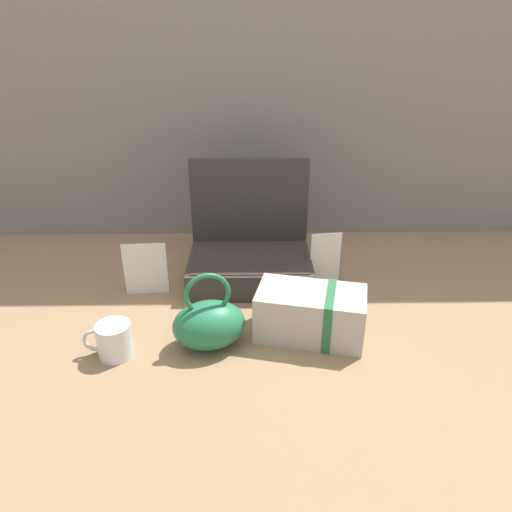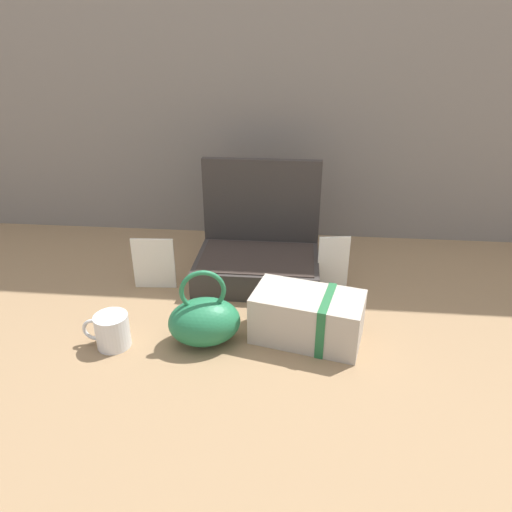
{
  "view_description": "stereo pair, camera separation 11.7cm",
  "coord_description": "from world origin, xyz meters",
  "px_view_note": "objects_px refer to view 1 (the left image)",
  "views": [
    {
      "loc": [
        -0.03,
        -1.07,
        0.7
      ],
      "look_at": [
        -0.01,
        -0.02,
        0.18
      ],
      "focal_mm": 33.0,
      "sensor_mm": 36.0,
      "label": 1
    },
    {
      "loc": [
        0.08,
        -1.06,
        0.7
      ],
      "look_at": [
        -0.01,
        -0.02,
        0.18
      ],
      "focal_mm": 33.0,
      "sensor_mm": 36.0,
      "label": 2
    }
  ],
  "objects_px": {
    "info_card_left": "(325,259)",
    "poster_card_right": "(146,269)",
    "teal_pouch_handbag": "(209,324)",
    "cream_toiletry_bag": "(312,314)",
    "open_suitcase": "(250,253)",
    "coffee_mug": "(114,340)"
  },
  "relations": [
    {
      "from": "cream_toiletry_bag",
      "to": "open_suitcase",
      "type": "bearing_deg",
      "value": 115.84
    },
    {
      "from": "coffee_mug",
      "to": "poster_card_right",
      "type": "distance_m",
      "value": 0.29
    },
    {
      "from": "teal_pouch_handbag",
      "to": "open_suitcase",
      "type": "bearing_deg",
      "value": 74.31
    },
    {
      "from": "teal_pouch_handbag",
      "to": "info_card_left",
      "type": "distance_m",
      "value": 0.44
    },
    {
      "from": "teal_pouch_handbag",
      "to": "coffee_mug",
      "type": "bearing_deg",
      "value": -171.14
    },
    {
      "from": "cream_toiletry_bag",
      "to": "poster_card_right",
      "type": "bearing_deg",
      "value": 154.65
    },
    {
      "from": "open_suitcase",
      "to": "poster_card_right",
      "type": "relative_size",
      "value": 2.31
    },
    {
      "from": "coffee_mug",
      "to": "info_card_left",
      "type": "bearing_deg",
      "value": 32.04
    },
    {
      "from": "info_card_left",
      "to": "open_suitcase",
      "type": "bearing_deg",
      "value": 159.94
    },
    {
      "from": "open_suitcase",
      "to": "poster_card_right",
      "type": "xyz_separation_m",
      "value": [
        -0.3,
        -0.1,
        -0.0
      ]
    },
    {
      "from": "coffee_mug",
      "to": "poster_card_right",
      "type": "relative_size",
      "value": 0.74
    },
    {
      "from": "open_suitcase",
      "to": "cream_toiletry_bag",
      "type": "distance_m",
      "value": 0.35
    },
    {
      "from": "info_card_left",
      "to": "coffee_mug",
      "type": "bearing_deg",
      "value": -155.94
    },
    {
      "from": "info_card_left",
      "to": "teal_pouch_handbag",
      "type": "bearing_deg",
      "value": -144.53
    },
    {
      "from": "teal_pouch_handbag",
      "to": "coffee_mug",
      "type": "relative_size",
      "value": 1.72
    },
    {
      "from": "open_suitcase",
      "to": "info_card_left",
      "type": "height_order",
      "value": "open_suitcase"
    },
    {
      "from": "coffee_mug",
      "to": "info_card_left",
      "type": "xyz_separation_m",
      "value": [
        0.54,
        0.34,
        0.04
      ]
    },
    {
      "from": "teal_pouch_handbag",
      "to": "cream_toiletry_bag",
      "type": "bearing_deg",
      "value": 9.18
    },
    {
      "from": "teal_pouch_handbag",
      "to": "info_card_left",
      "type": "xyz_separation_m",
      "value": [
        0.32,
        0.3,
        0.02
      ]
    },
    {
      "from": "cream_toiletry_bag",
      "to": "info_card_left",
      "type": "height_order",
      "value": "info_card_left"
    },
    {
      "from": "info_card_left",
      "to": "poster_card_right",
      "type": "height_order",
      "value": "info_card_left"
    },
    {
      "from": "open_suitcase",
      "to": "coffee_mug",
      "type": "bearing_deg",
      "value": -129.53
    }
  ]
}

